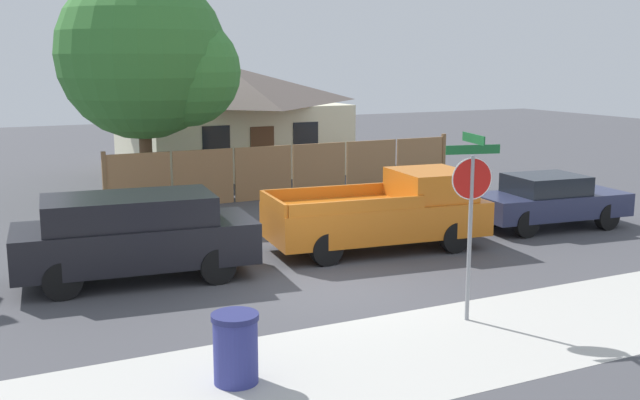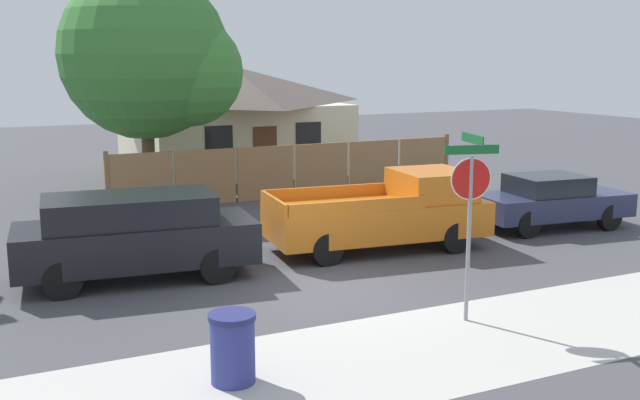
# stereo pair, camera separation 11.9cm
# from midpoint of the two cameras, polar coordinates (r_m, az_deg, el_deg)

# --- Properties ---
(ground_plane) EXTENTS (80.00, 80.00, 0.00)m
(ground_plane) POSITION_cam_midpoint_polar(r_m,az_deg,el_deg) (14.69, -0.46, -6.63)
(ground_plane) COLOR #47474C
(sidewalk_strip) EXTENTS (36.00, 3.20, 0.01)m
(sidewalk_strip) POSITION_cam_midpoint_polar(r_m,az_deg,el_deg) (11.73, 7.31, -11.27)
(sidewalk_strip) COLOR beige
(sidewalk_strip) RESTS_ON ground
(wooden_fence) EXTENTS (11.83, 0.12, 1.79)m
(wooden_fence) POSITION_cam_midpoint_polar(r_m,az_deg,el_deg) (23.94, -2.30, 2.22)
(wooden_fence) COLOR #997047
(wooden_fence) RESTS_ON ground
(house) EXTENTS (8.25, 8.02, 4.13)m
(house) POSITION_cam_midpoint_polar(r_m,az_deg,el_deg) (30.40, -7.17, 6.39)
(house) COLOR beige
(house) RESTS_ON ground
(oak_tree) EXTENTS (5.46, 5.20, 7.11)m
(oak_tree) POSITION_cam_midpoint_polar(r_m,az_deg,el_deg) (23.80, -12.88, 10.48)
(oak_tree) COLOR brown
(oak_tree) RESTS_ON ground
(red_suv) EXTENTS (4.85, 2.36, 1.73)m
(red_suv) POSITION_cam_midpoint_polar(r_m,az_deg,el_deg) (15.36, -14.16, -2.53)
(red_suv) COLOR black
(red_suv) RESTS_ON ground
(orange_pickup) EXTENTS (5.23, 2.51, 1.80)m
(orange_pickup) POSITION_cam_midpoint_polar(r_m,az_deg,el_deg) (17.44, 4.84, -0.95)
(orange_pickup) COLOR orange
(orange_pickup) RESTS_ON ground
(parked_sedan) EXTENTS (4.17, 2.11, 1.41)m
(parked_sedan) POSITION_cam_midpoint_polar(r_m,az_deg,el_deg) (20.47, 16.89, -0.02)
(parked_sedan) COLOR #282D4C
(parked_sedan) RESTS_ON ground
(stop_sign) EXTENTS (0.92, 0.83, 3.18)m
(stop_sign) POSITION_cam_midpoint_polar(r_m,az_deg,el_deg) (12.58, 11.19, 0.33)
(stop_sign) COLOR gray
(stop_sign) RESTS_ON ground
(trash_bin) EXTENTS (0.65, 0.65, 0.99)m
(trash_bin) POSITION_cam_midpoint_polar(r_m,az_deg,el_deg) (10.45, -6.78, -11.14)
(trash_bin) COLOR navy
(trash_bin) RESTS_ON ground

